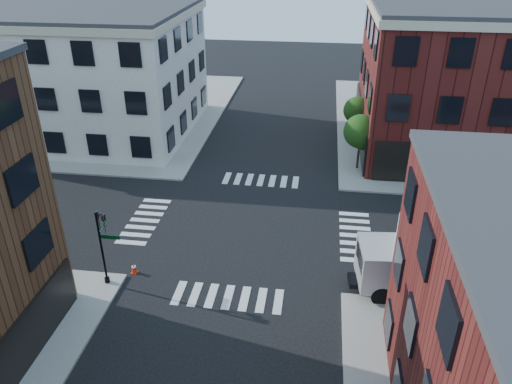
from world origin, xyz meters
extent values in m
plane|color=black|center=(0.00, 0.00, 0.00)|extent=(120.00, 120.00, 0.00)
cube|color=gray|center=(21.00, 21.00, 0.07)|extent=(30.00, 30.00, 0.15)
cube|color=gray|center=(-21.00, 21.00, 0.07)|extent=(30.00, 30.00, 0.15)
cube|color=silver|center=(-19.00, 16.00, 5.50)|extent=(22.00, 16.00, 11.00)
cylinder|color=black|center=(7.50, 10.00, 0.89)|extent=(0.18, 0.18, 1.47)
cylinder|color=black|center=(7.50, 10.00, 1.62)|extent=(0.12, 0.12, 1.47)
sphere|color=#14340E|center=(7.50, 10.00, 3.30)|extent=(2.69, 2.69, 2.69)
sphere|color=#14340E|center=(7.75, 9.90, 2.75)|extent=(1.85, 1.85, 1.85)
cylinder|color=black|center=(7.50, 16.00, 0.81)|extent=(0.18, 0.18, 1.33)
cylinder|color=black|center=(7.50, 16.00, 1.48)|extent=(0.12, 0.12, 1.33)
sphere|color=#14340E|center=(7.50, 16.00, 3.00)|extent=(2.43, 2.43, 2.43)
sphere|color=#14340E|center=(7.75, 15.90, 2.51)|extent=(1.67, 1.67, 1.67)
cylinder|color=black|center=(-6.80, -6.80, 2.30)|extent=(0.12, 0.12, 4.60)
cylinder|color=black|center=(-6.80, -6.80, 0.30)|extent=(0.28, 0.28, 0.30)
cube|color=#053819|center=(-6.25, -6.80, 3.15)|extent=(1.10, 0.03, 0.22)
cube|color=#053819|center=(-6.80, -6.25, 3.40)|extent=(0.03, 1.10, 0.22)
imported|color=black|center=(-6.45, -6.70, 3.90)|extent=(0.22, 0.18, 1.10)
imported|color=black|center=(-6.90, -6.45, 3.90)|extent=(0.18, 0.22, 1.10)
cube|color=silver|center=(12.14, -4.88, 2.35)|extent=(6.70, 3.37, 3.46)
cube|color=maroon|center=(12.26, -6.29, 2.35)|extent=(2.45, 0.26, 0.78)
cube|color=maroon|center=(12.01, -3.47, 2.35)|extent=(2.45, 0.26, 0.78)
cube|color=#A7A7A9|center=(7.91, -5.26, 1.73)|extent=(2.47, 2.87, 2.23)
cube|color=black|center=(6.85, -5.36, 2.12)|extent=(0.30, 2.12, 1.01)
cube|color=black|center=(10.80, -5.00, 0.56)|extent=(9.00, 1.92, 0.28)
cylinder|color=black|center=(8.02, -6.43, 0.56)|extent=(1.15, 0.49, 1.12)
cylinder|color=black|center=(7.80, -4.10, 0.56)|extent=(1.15, 0.49, 1.12)
cylinder|color=black|center=(12.02, -6.07, 0.56)|extent=(1.15, 0.49, 1.12)
cylinder|color=black|center=(11.81, -3.73, 0.56)|extent=(1.15, 0.49, 1.12)
cylinder|color=black|center=(14.69, -5.82, 0.56)|extent=(1.15, 0.49, 1.12)
cylinder|color=black|center=(14.48, -3.49, 0.56)|extent=(1.15, 0.49, 1.12)
cube|color=red|center=(-5.70, -5.61, 0.02)|extent=(0.40, 0.40, 0.04)
cone|color=red|center=(-5.70, -5.61, 0.32)|extent=(0.38, 0.38, 0.64)
cylinder|color=white|center=(-5.70, -5.61, 0.41)|extent=(0.25, 0.25, 0.07)
camera|label=1|loc=(4.27, -27.43, 17.53)|focal=35.00mm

